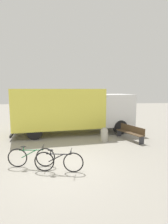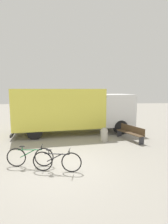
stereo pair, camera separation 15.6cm
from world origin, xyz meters
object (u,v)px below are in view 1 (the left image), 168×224
park_bench (131,132)px  bollard_near_bench (104,134)px  bicycle_near (31,157)px  bicycle_middle (59,161)px  delivery_truck (73,109)px

park_bench → bollard_near_bench: park_bench is taller
bicycle_near → bicycle_middle: size_ratio=1.01×
delivery_truck → park_bench: 4.14m
park_bench → bicycle_near: (-5.13, -3.21, -0.08)m
delivery_truck → bollard_near_bench: bearing=-58.0°
park_bench → bicycle_middle: (-4.06, -3.73, -0.08)m
bicycle_middle → bollard_near_bench: 4.44m
bollard_near_bench → bicycle_middle: bearing=-123.7°
bicycle_near → bollard_near_bench: bicycle_near is taller
delivery_truck → bicycle_near: 5.72m
bicycle_middle → bollard_near_bench: size_ratio=2.29×
bollard_near_bench → park_bench: bearing=1.0°
park_bench → bicycle_middle: 5.51m
bicycle_middle → bicycle_near: bearing=163.6°
delivery_truck → bollard_near_bench: delivery_truck is taller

